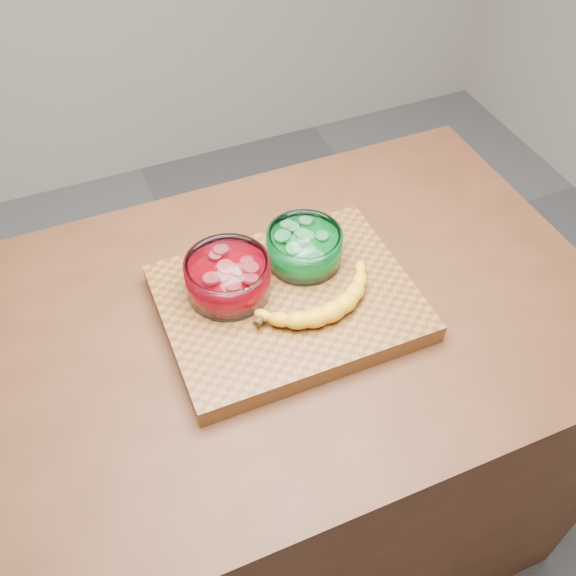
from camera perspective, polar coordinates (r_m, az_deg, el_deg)
name	(u,v)px	position (r m, az deg, el deg)	size (l,w,h in m)	color
ground	(288,511)	(1.96, 0.00, -19.23)	(3.50, 3.50, 0.00)	#5B5C60
counter	(288,433)	(1.56, 0.00, -12.73)	(1.20, 0.80, 0.90)	#4F2A17
cutting_board	(288,303)	(1.17, 0.00, -1.32)	(0.45, 0.35, 0.04)	brown
bowl_red	(228,277)	(1.14, -5.36, 0.96)	(0.15, 0.15, 0.07)	white
bowl_green	(304,247)	(1.20, 1.46, 3.63)	(0.14, 0.14, 0.07)	white
banana	(318,299)	(1.13, 2.69, -0.95)	(0.27, 0.14, 0.04)	gold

